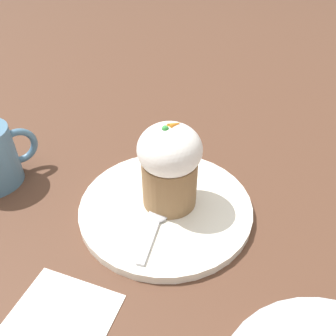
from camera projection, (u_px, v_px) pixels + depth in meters
ground_plane at (166, 209)px, 0.47m from camera, size 4.00×4.00×0.00m
dessert_plate at (166, 206)px, 0.46m from camera, size 0.24×0.24×0.01m
carrot_cake at (168, 164)px, 0.42m from camera, size 0.08×0.08×0.12m
spoon at (156, 221)px, 0.43m from camera, size 0.09×0.08×0.01m
paper_napkin at (50, 333)px, 0.33m from camera, size 0.16×0.16×0.00m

